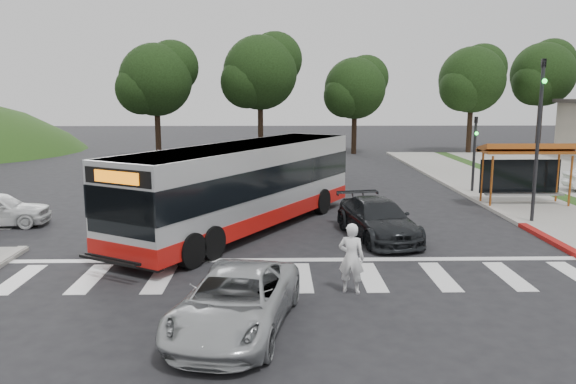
{
  "coord_description": "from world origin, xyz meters",
  "views": [
    {
      "loc": [
        -0.68,
        -20.36,
        5.21
      ],
      "look_at": [
        -0.27,
        0.0,
        1.6
      ],
      "focal_mm": 35.0,
      "sensor_mm": 36.0,
      "label": 1
    }
  ],
  "objects_px": {
    "dark_sedan": "(378,219)",
    "silver_suv_south": "(236,301)",
    "transit_bus": "(244,188)",
    "pedestrian": "(351,258)"
  },
  "relations": [
    {
      "from": "transit_bus",
      "to": "pedestrian",
      "type": "bearing_deg",
      "value": -34.69
    },
    {
      "from": "pedestrian",
      "to": "dark_sedan",
      "type": "bearing_deg",
      "value": -88.0
    },
    {
      "from": "transit_bus",
      "to": "dark_sedan",
      "type": "bearing_deg",
      "value": 14.94
    },
    {
      "from": "transit_bus",
      "to": "dark_sedan",
      "type": "distance_m",
      "value": 5.16
    },
    {
      "from": "dark_sedan",
      "to": "silver_suv_south",
      "type": "relative_size",
      "value": 1.0
    },
    {
      "from": "pedestrian",
      "to": "silver_suv_south",
      "type": "xyz_separation_m",
      "value": [
        -2.87,
        -2.33,
        -0.26
      ]
    },
    {
      "from": "transit_bus",
      "to": "silver_suv_south",
      "type": "xyz_separation_m",
      "value": [
        0.31,
        -9.29,
        -0.97
      ]
    },
    {
      "from": "dark_sedan",
      "to": "silver_suv_south",
      "type": "bearing_deg",
      "value": -131.08
    },
    {
      "from": "transit_bus",
      "to": "silver_suv_south",
      "type": "distance_m",
      "value": 9.34
    },
    {
      "from": "dark_sedan",
      "to": "silver_suv_south",
      "type": "height_order",
      "value": "dark_sedan"
    }
  ]
}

